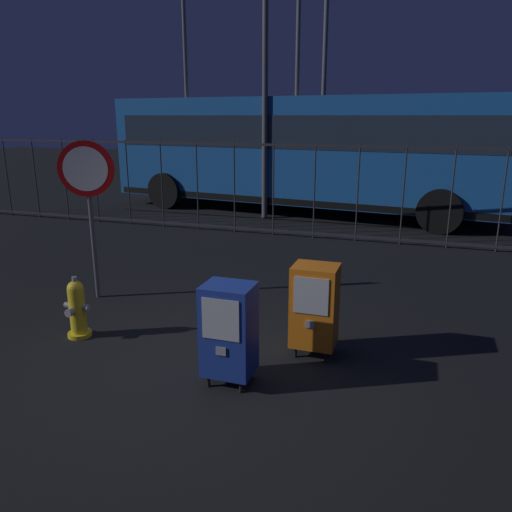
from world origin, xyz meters
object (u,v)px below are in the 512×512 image
object	(u,v)px
stop_sign	(88,187)
street_light_near_right	(324,73)
newspaper_box_primary	(315,306)
street_light_near_left	(265,11)
street_light_far_right	(185,50)
fire_hydrant	(77,309)
newspaper_box_secondary	(229,329)
bus_near	(304,148)
street_light_far_left	(298,49)
bus_far	(325,141)

from	to	relation	value
stop_sign	street_light_near_right	bearing A→B (deg)	82.91
newspaper_box_primary	stop_sign	bearing A→B (deg)	166.90
street_light_near_left	street_light_far_right	distance (m)	6.75
newspaper_box_primary	street_light_far_right	distance (m)	14.81
fire_hydrant	newspaper_box_secondary	size ratio (longest dim) A/B	0.73
stop_sign	bus_near	xyz separation A→B (m)	(1.27, 7.58, 0.11)
newspaper_box_primary	stop_sign	distance (m)	3.60
newspaper_box_primary	street_light_far_left	bearing A→B (deg)	105.10
street_light_near_right	street_light_far_left	size ratio (longest dim) A/B	0.80
bus_near	street_light_near_left	bearing A→B (deg)	-113.81
newspaper_box_secondary	bus_near	bearing A→B (deg)	98.85
street_light_near_right	street_light_far_left	distance (m)	1.55
bus_near	street_light_far_left	world-z (taller)	street_light_far_left
bus_far	street_light_far_right	distance (m)	5.87
stop_sign	bus_far	size ratio (longest dim) A/B	0.21
fire_hydrant	bus_far	xyz separation A→B (m)	(0.41, 12.97, 1.36)
street_light_far_right	street_light_near_right	bearing A→B (deg)	-14.23
bus_near	bus_far	world-z (taller)	same
stop_sign	street_light_near_right	world-z (taller)	street_light_near_right
fire_hydrant	bus_near	world-z (taller)	bus_near
street_light_far_right	stop_sign	bearing A→B (deg)	-70.68
street_light_far_left	street_light_near_right	bearing A→B (deg)	-38.49
fire_hydrant	bus_near	size ratio (longest dim) A/B	0.07
bus_far	street_light_near_right	size ratio (longest dim) A/B	1.65
newspaper_box_secondary	street_light_near_right	bearing A→B (deg)	97.09
bus_far	newspaper_box_secondary	bearing A→B (deg)	-79.88
bus_near	street_light_far_left	size ratio (longest dim) A/B	1.34
street_light_far_left	fire_hydrant	bearing A→B (deg)	-88.14
street_light_far_left	bus_near	bearing A→B (deg)	-72.23
stop_sign	bus_far	xyz separation A→B (m)	(1.01, 11.77, 0.11)
newspaper_box_primary	bus_near	xyz separation A→B (m)	(-2.09, 8.36, 1.14)
newspaper_box_secondary	fire_hydrant	bearing A→B (deg)	168.01
fire_hydrant	street_light_far_left	world-z (taller)	street_light_far_left
bus_near	newspaper_box_secondary	bearing A→B (deg)	-74.10
fire_hydrant	newspaper_box_secondary	world-z (taller)	newspaper_box_secondary
newspaper_box_secondary	bus_far	size ratio (longest dim) A/B	0.10
street_light_near_right	street_light_near_left	bearing A→B (deg)	-100.90
newspaper_box_secondary	bus_near	size ratio (longest dim) A/B	0.10
newspaper_box_primary	street_light_near_right	world-z (taller)	street_light_near_right
newspaper_box_secondary	street_light_near_left	size ratio (longest dim) A/B	0.12
stop_sign	street_light_far_right	world-z (taller)	street_light_far_right
stop_sign	street_light_far_left	xyz separation A→B (m)	(0.21, 10.87, 2.97)
newspaper_box_secondary	street_light_near_right	world-z (taller)	street_light_near_right
newspaper_box_secondary	bus_far	world-z (taller)	bus_far
bus_near	street_light_near_left	xyz separation A→B (m)	(-0.73, -1.22, 3.18)
newspaper_box_primary	newspaper_box_secondary	world-z (taller)	same
newspaper_box_primary	bus_near	bearing A→B (deg)	104.03
newspaper_box_primary	newspaper_box_secondary	bearing A→B (deg)	-126.73
street_light_near_left	street_light_near_right	distance (m)	3.92
street_light_near_left	street_light_far_right	size ratio (longest dim) A/B	1.03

